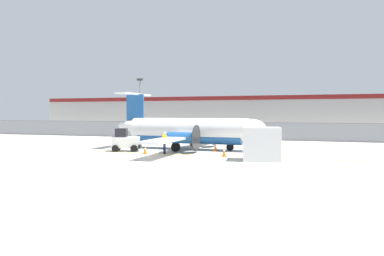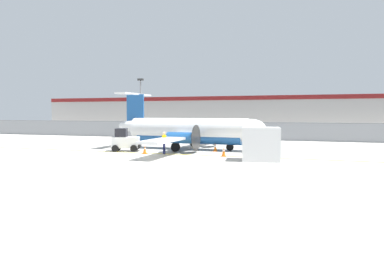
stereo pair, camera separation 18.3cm
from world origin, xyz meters
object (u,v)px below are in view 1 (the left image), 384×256
at_px(cargo_container, 262,144).
at_px(traffic_cone_far_right, 145,150).
at_px(traffic_cone_near_right, 247,149).
at_px(ground_crew_worker, 164,142).
at_px(traffic_cone_far_left, 215,148).
at_px(parked_car_0, 146,128).
at_px(traffic_cone_near_left, 224,152).
at_px(parked_car_3, 330,130).
at_px(baggage_tug, 125,141).
at_px(parked_car_1, 208,126).
at_px(parked_car_2, 258,128).
at_px(apron_light_pole, 140,103).
at_px(commuter_airplane, 191,131).

distance_m(cargo_container, traffic_cone_far_right, 9.02).
relative_size(traffic_cone_near_right, traffic_cone_far_right, 1.00).
bearing_deg(ground_crew_worker, traffic_cone_far_left, -171.27).
distance_m(ground_crew_worker, parked_car_0, 24.85).
distance_m(traffic_cone_near_left, traffic_cone_far_right, 6.14).
bearing_deg(parked_car_3, baggage_tug, -125.34).
height_order(traffic_cone_near_left, parked_car_1, parked_car_1).
bearing_deg(parked_car_2, traffic_cone_near_right, -87.83).
bearing_deg(parked_car_1, apron_light_pole, -98.05).
bearing_deg(traffic_cone_far_right, traffic_cone_near_right, 19.24).
relative_size(ground_crew_worker, parked_car_3, 0.40).
bearing_deg(ground_crew_worker, parked_car_1, -112.75).
relative_size(baggage_tug, traffic_cone_far_right, 4.00).
xyz_separation_m(parked_car_3, apron_light_pole, (-22.21, -11.75, 3.41)).
relative_size(commuter_airplane, traffic_cone_near_right, 25.08).
bearing_deg(parked_car_1, traffic_cone_near_left, -70.01).
height_order(ground_crew_worker, cargo_container, cargo_container).
bearing_deg(ground_crew_worker, cargo_container, 137.65).
distance_m(cargo_container, parked_car_2, 30.50).
height_order(traffic_cone_far_left, parked_car_2, parked_car_2).
relative_size(commuter_airplane, apron_light_pole, 2.21).
relative_size(baggage_tug, parked_car_2, 0.60).
bearing_deg(parked_car_3, traffic_cone_far_right, -120.25).
relative_size(traffic_cone_far_right, parked_car_1, 0.15).
bearing_deg(apron_light_pole, parked_car_0, 110.84).
height_order(traffic_cone_near_left, parked_car_2, parked_car_2).
relative_size(traffic_cone_near_right, traffic_cone_far_left, 1.00).
bearing_deg(traffic_cone_near_left, traffic_cone_far_right, -177.85).
bearing_deg(commuter_airplane, cargo_container, -36.46).
xyz_separation_m(commuter_airplane, parked_car_0, (-12.69, 18.12, -0.71)).
relative_size(parked_car_0, parked_car_3, 1.02).
height_order(commuter_airplane, parked_car_1, commuter_airplane).
relative_size(ground_crew_worker, traffic_cone_far_right, 2.66).
distance_m(cargo_container, traffic_cone_near_left, 3.17).
bearing_deg(traffic_cone_far_right, traffic_cone_near_left, 2.15).
distance_m(traffic_cone_far_right, parked_car_2, 29.74).
distance_m(traffic_cone_near_right, parked_car_2, 26.72).
bearing_deg(traffic_cone_near_right, parked_car_1, 110.25).
distance_m(traffic_cone_near_right, traffic_cone_far_right, 7.93).
relative_size(baggage_tug, parked_car_3, 0.60).
xyz_separation_m(traffic_cone_near_right, parked_car_3, (7.83, 22.58, 0.58)).
bearing_deg(parked_car_2, parked_car_0, -158.55).
height_order(baggage_tug, parked_car_2, baggage_tug).
distance_m(traffic_cone_near_left, apron_light_pole, 19.00).
relative_size(traffic_cone_far_left, parked_car_0, 0.15).
height_order(commuter_airplane, ground_crew_worker, commuter_airplane).
distance_m(traffic_cone_far_right, parked_car_1, 31.81).
distance_m(commuter_airplane, parked_car_1, 28.01).
bearing_deg(cargo_container, ground_crew_worker, 161.38).
height_order(commuter_airplane, traffic_cone_near_left, commuter_airplane).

